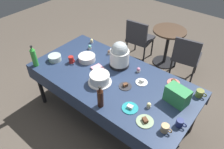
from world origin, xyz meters
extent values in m
plane|color=brown|center=(0.00, 0.00, 0.00)|extent=(9.00, 9.00, 0.00)
cube|color=navy|center=(0.00, 0.00, 0.73)|extent=(2.20, 1.10, 0.04)
cylinder|color=black|center=(-1.02, -0.47, 0.35)|extent=(0.06, 0.06, 0.71)
cylinder|color=black|center=(-1.02, 0.47, 0.35)|extent=(0.06, 0.06, 0.71)
cylinder|color=black|center=(1.02, 0.47, 0.35)|extent=(0.06, 0.06, 0.71)
cube|color=navy|center=(0.00, -0.55, 0.62)|extent=(2.20, 0.01, 0.18)
cube|color=navy|center=(0.00, 0.55, 0.62)|extent=(2.20, 0.01, 0.18)
cylinder|color=silver|center=(-0.06, -0.17, 0.76)|extent=(0.30, 0.30, 0.01)
cylinder|color=white|center=(-0.06, -0.17, 0.82)|extent=(0.25, 0.25, 0.11)
cylinder|color=white|center=(-0.06, -0.17, 0.88)|extent=(0.24, 0.24, 0.01)
cylinder|color=black|center=(-0.09, 0.26, 0.77)|extent=(0.27, 0.27, 0.04)
cylinder|color=white|center=(-0.09, 0.26, 0.89)|extent=(0.26, 0.26, 0.20)
sphere|color=#B2BCC1|center=(-0.09, 0.26, 1.01)|extent=(0.22, 0.22, 0.22)
cylinder|color=#B2C6BC|center=(-0.87, -0.22, 0.79)|extent=(0.18, 0.18, 0.08)
cylinder|color=silver|center=(-0.52, 0.07, 0.79)|extent=(0.24, 0.24, 0.08)
cylinder|color=#8CA87F|center=(0.71, -0.33, 0.75)|extent=(0.19, 0.19, 0.01)
cube|color=brown|center=(0.71, -0.33, 0.78)|extent=(0.08, 0.07, 0.03)
cylinder|color=white|center=(0.35, 0.16, 0.75)|extent=(0.15, 0.15, 0.01)
cube|color=white|center=(0.35, 0.16, 0.78)|extent=(0.05, 0.04, 0.04)
cylinder|color=#E07266|center=(0.66, 0.41, 0.75)|extent=(0.16, 0.16, 0.01)
cube|color=brown|center=(0.66, 0.41, 0.78)|extent=(0.07, 0.06, 0.04)
cylinder|color=teal|center=(0.48, -0.28, 0.75)|extent=(0.18, 0.18, 0.01)
cube|color=white|center=(0.48, -0.28, 0.77)|extent=(0.07, 0.05, 0.03)
cylinder|color=#2D2D33|center=(0.23, -0.03, 0.75)|extent=(0.16, 0.16, 0.01)
cube|color=brown|center=(0.23, -0.03, 0.78)|extent=(0.05, 0.07, 0.04)
cylinder|color=beige|center=(0.20, 0.31, 0.77)|extent=(0.05, 0.05, 0.03)
sphere|color=pink|center=(0.20, 0.31, 0.79)|extent=(0.05, 0.05, 0.05)
cylinder|color=beige|center=(-0.80, 0.46, 0.77)|extent=(0.05, 0.05, 0.03)
sphere|color=beige|center=(-0.80, 0.46, 0.79)|extent=(0.05, 0.05, 0.05)
cylinder|color=beige|center=(-0.69, 0.31, 0.77)|extent=(0.05, 0.05, 0.03)
sphere|color=#6BC6B2|center=(-0.69, 0.31, 0.79)|extent=(0.05, 0.05, 0.05)
cylinder|color=beige|center=(-0.37, 0.39, 0.77)|extent=(0.05, 0.05, 0.03)
sphere|color=brown|center=(-0.37, 0.39, 0.79)|extent=(0.05, 0.05, 0.05)
cylinder|color=beige|center=(0.64, -0.14, 0.77)|extent=(0.05, 0.05, 0.03)
sphere|color=beige|center=(0.64, -0.14, 0.79)|extent=(0.05, 0.05, 0.05)
cylinder|color=#33190F|center=(0.21, -0.45, 0.86)|extent=(0.07, 0.07, 0.22)
cone|color=#33190F|center=(0.21, -0.45, 0.99)|extent=(0.06, 0.06, 0.05)
cylinder|color=black|center=(0.21, -0.45, 1.03)|extent=(0.03, 0.03, 0.02)
cylinder|color=green|center=(-0.98, -0.46, 0.87)|extent=(0.07, 0.07, 0.25)
cone|color=green|center=(-0.98, -0.46, 1.02)|extent=(0.07, 0.07, 0.05)
cylinder|color=black|center=(-0.98, -0.46, 1.05)|extent=(0.03, 0.03, 0.02)
cylinder|color=olive|center=(1.00, 0.39, 0.79)|extent=(0.09, 0.09, 0.08)
torus|color=olive|center=(1.05, 0.39, 0.80)|extent=(0.05, 0.01, 0.05)
cylinder|color=navy|center=(1.00, -0.15, 0.79)|extent=(0.08, 0.08, 0.08)
torus|color=navy|center=(1.05, -0.15, 0.80)|extent=(0.05, 0.01, 0.05)
cylinder|color=tan|center=(0.92, -0.30, 0.79)|extent=(0.08, 0.08, 0.08)
torus|color=tan|center=(0.97, -0.30, 0.80)|extent=(0.05, 0.01, 0.05)
cylinder|color=#B2231E|center=(-0.65, -0.11, 0.80)|extent=(0.07, 0.07, 0.10)
torus|color=#B2231E|center=(-0.60, -0.11, 0.80)|extent=(0.06, 0.01, 0.06)
cube|color=#338C4C|center=(0.83, 0.13, 0.85)|extent=(0.28, 0.20, 0.20)
cube|color=pink|center=(-0.26, 0.01, 0.76)|extent=(0.17, 0.17, 0.02)
cube|color=#333338|center=(-0.55, 1.55, 0.42)|extent=(0.49, 0.49, 0.05)
cube|color=#333338|center=(-0.53, 1.35, 0.65)|extent=(0.42, 0.09, 0.40)
cylinder|color=black|center=(-0.38, 1.76, 0.20)|extent=(0.03, 0.03, 0.40)
cylinder|color=black|center=(-0.76, 1.71, 0.20)|extent=(0.03, 0.03, 0.40)
cylinder|color=black|center=(-0.34, 1.38, 0.20)|extent=(0.03, 0.03, 0.40)
cylinder|color=black|center=(-0.72, 1.34, 0.20)|extent=(0.03, 0.03, 0.40)
cube|color=#333338|center=(0.40, 1.55, 0.42)|extent=(0.51, 0.51, 0.05)
cube|color=#333338|center=(0.44, 1.35, 0.65)|extent=(0.42, 0.11, 0.40)
cylinder|color=black|center=(0.55, 1.77, 0.20)|extent=(0.03, 0.03, 0.40)
cylinder|color=black|center=(0.18, 1.70, 0.20)|extent=(0.03, 0.03, 0.40)
cylinder|color=black|center=(0.62, 1.39, 0.20)|extent=(0.03, 0.03, 0.40)
cylinder|color=black|center=(0.25, 1.33, 0.20)|extent=(0.03, 0.03, 0.40)
cylinder|color=#473323|center=(-0.05, 1.70, 0.70)|extent=(0.60, 0.60, 0.03)
cylinder|color=black|center=(-0.05, 1.70, 0.35)|extent=(0.06, 0.06, 0.67)
cylinder|color=black|center=(-0.05, 1.70, 0.01)|extent=(0.44, 0.44, 0.02)
camera|label=1|loc=(1.32, -1.62, 2.54)|focal=34.15mm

